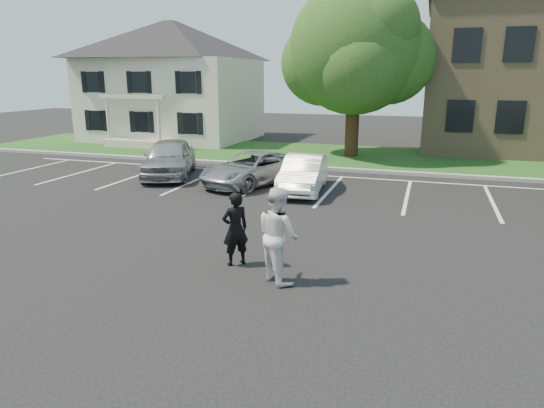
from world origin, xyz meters
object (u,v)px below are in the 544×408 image
at_px(car_white_sedan, 303,174).
at_px(car_silver_minivan, 252,169).
at_px(tree, 357,51).
at_px(car_silver_west, 169,158).
at_px(man_black_suit, 235,229).
at_px(house, 173,81).
at_px(man_white_shirt, 278,235).

bearing_deg(car_white_sedan, car_silver_minivan, 161.13).
xyz_separation_m(tree, car_silver_west, (-6.66, -7.54, -4.55)).
distance_m(tree, man_black_suit, 16.63).
xyz_separation_m(house, car_silver_west, (5.97, -11.36, -3.04)).
height_order(house, man_black_suit, house).
xyz_separation_m(house, man_white_shirt, (13.58, -20.37, -2.83)).
relative_size(house, man_white_shirt, 5.16).
height_order(tree, man_white_shirt, tree).
relative_size(tree, car_silver_west, 1.89).
bearing_deg(car_white_sedan, man_black_suit, -92.89).
bearing_deg(house, car_silver_minivan, -50.07).
bearing_deg(car_silver_west, house, 97.49).
xyz_separation_m(man_black_suit, car_white_sedan, (-0.34, 7.51, -0.18)).
bearing_deg(car_silver_west, car_silver_minivan, -26.68).
xyz_separation_m(house, tree, (12.62, -3.82, 1.52)).
bearing_deg(car_silver_minivan, car_white_sedan, 9.31).
height_order(car_silver_minivan, car_white_sedan, car_white_sedan).
bearing_deg(tree, car_white_sedan, -93.69).
xyz_separation_m(house, car_silver_minivan, (9.88, -11.80, -3.20)).
relative_size(house, man_black_suit, 6.12).
height_order(man_black_suit, car_silver_west, man_black_suit).
bearing_deg(tree, man_white_shirt, -86.69).
bearing_deg(car_silver_west, car_white_sedan, -29.22).
height_order(man_black_suit, man_white_shirt, man_white_shirt).
bearing_deg(man_black_suit, house, -102.24).
bearing_deg(car_white_sedan, house, 128.95).
xyz_separation_m(man_black_suit, car_silver_minivan, (-2.54, 8.03, -0.21)).
height_order(man_white_shirt, car_white_sedan, man_white_shirt).
height_order(house, car_silver_west, house).
relative_size(house, car_silver_west, 2.21).
bearing_deg(tree, man_black_suit, -90.75).
xyz_separation_m(tree, man_black_suit, (-0.21, -16.01, -4.51)).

